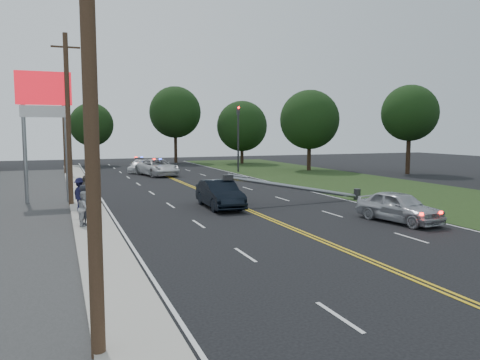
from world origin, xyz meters
name	(u,v)px	position (x,y,z in m)	size (l,w,h in m)	color
ground	(308,235)	(0.00, 0.00, 0.00)	(120.00, 120.00, 0.00)	black
sidewalk	(88,209)	(-8.40, 10.00, 0.06)	(1.80, 70.00, 0.12)	#ABA69A
grass_verge	(403,192)	(13.50, 10.00, 0.01)	(12.00, 80.00, 0.01)	#1E3012
centerline_yellow	(229,202)	(0.00, 10.00, 0.01)	(0.36, 80.00, 0.00)	gold
pylon_sign	(44,105)	(-10.50, 14.00, 6.00)	(3.20, 0.35, 8.00)	gray
traffic_signal	(238,133)	(8.30, 30.00, 4.21)	(0.28, 0.41, 7.05)	#2D2D30
fallen_streetlight	(304,188)	(4.19, 8.00, 0.92)	(9.36, 0.44, 1.91)	#2D2D30
utility_pole_near	(90,95)	(-9.20, -8.00, 5.08)	(1.60, 0.28, 10.00)	#382619
utility_pole_mid	(68,119)	(-9.20, 12.00, 5.08)	(1.60, 0.28, 10.00)	#382619
utility_pole_far	(64,124)	(-9.20, 34.00, 5.08)	(1.60, 0.28, 10.00)	#382619
tree_6	(92,125)	(-5.75, 45.86, 5.22)	(5.52, 5.52, 7.99)	black
tree_7	(175,112)	(5.42, 46.84, 6.99)	(7.09, 7.09, 10.54)	black
tree_8	(242,126)	(13.47, 42.04, 5.06)	(6.80, 6.80, 8.47)	black
tree_9	(310,120)	(16.45, 29.01, 5.66)	(6.60, 6.60, 8.98)	black
tree_13	(410,113)	(23.73, 21.38, 6.22)	(5.71, 5.71, 9.09)	black
crashed_sedan	(220,194)	(-1.22, 8.14, 0.79)	(1.68, 4.82, 1.59)	black
waiting_sedan	(399,207)	(5.54, 0.94, 0.75)	(1.78, 4.41, 1.50)	#AAACB2
emergency_a	(157,167)	(-0.71, 28.93, 0.82)	(2.71, 5.88, 1.63)	silver
emergency_b	(139,166)	(-1.85, 33.16, 0.64)	(1.81, 4.44, 1.29)	silver
bystander_a	(84,205)	(-8.78, 5.12, 1.05)	(0.68, 0.45, 1.86)	#23242B
bystander_b	(85,208)	(-8.78, 4.95, 0.92)	(0.78, 0.60, 1.60)	#B0AFB4
bystander_c	(80,194)	(-8.78, 9.14, 1.03)	(1.17, 0.67, 1.81)	#171639
bystander_d	(86,194)	(-8.54, 8.63, 1.11)	(1.16, 0.48, 1.98)	#554C44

